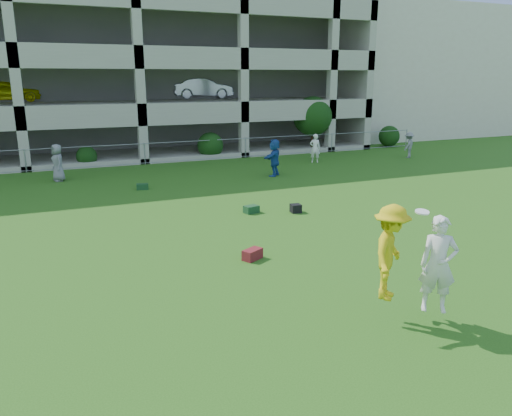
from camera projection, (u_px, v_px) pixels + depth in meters
name	position (u px, v px, depth m)	size (l,w,h in m)	color
ground	(322.00, 302.00, 10.74)	(100.00, 100.00, 0.00)	#235114
stucco_building	(387.00, 73.00, 43.15)	(16.00, 14.00, 10.00)	beige
bystander_c	(58.00, 163.00, 23.00)	(0.84, 0.54, 1.71)	gray
bystander_d	(274.00, 158.00, 24.20)	(1.67, 0.53, 1.80)	#224D9B
bystander_e	(315.00, 148.00, 27.97)	(0.59, 0.39, 1.62)	white
bystander_f	(409.00, 145.00, 29.62)	(0.98, 0.57, 1.52)	gray
bag_red_a	(252.00, 254.00, 13.22)	(0.55, 0.30, 0.28)	#561C0E
bag_green_c	(251.00, 209.00, 17.75)	(0.50, 0.35, 0.26)	#133514
crate_d	(296.00, 208.00, 17.80)	(0.35, 0.35, 0.30)	black
bag_green_g	(142.00, 187.00, 21.43)	(0.50, 0.30, 0.25)	#153C24
frisbee_contest	(404.00, 256.00, 9.55)	(1.95, 1.43, 2.14)	gold
parking_garage	(114.00, 57.00, 33.77)	(30.00, 14.00, 12.00)	#9E998C
fence	(145.00, 153.00, 27.43)	(36.06, 0.06, 1.20)	gray
shrub_row	(219.00, 132.00, 29.59)	(34.38, 2.52, 3.50)	#163D11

